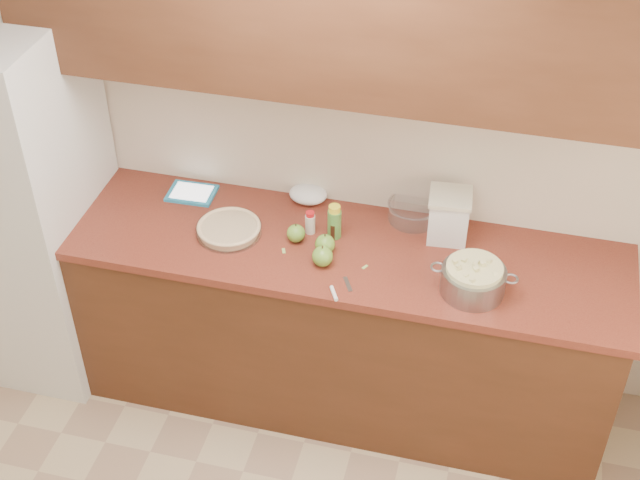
% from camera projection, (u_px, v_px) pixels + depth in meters
% --- Properties ---
extents(room_shell, '(3.60, 3.60, 3.60)m').
position_uv_depth(room_shell, '(195.00, 462.00, 2.48)').
color(room_shell, tan).
rests_on(room_shell, ground).
extents(counter_run, '(2.64, 0.68, 0.92)m').
position_uv_depth(counter_run, '(322.00, 320.00, 4.12)').
color(counter_run, '#4E2715').
rests_on(counter_run, ground).
extents(upper_cabinets, '(2.60, 0.34, 0.70)m').
position_uv_depth(upper_cabinets, '(333.00, 3.00, 3.30)').
color(upper_cabinets, '#532C19').
rests_on(upper_cabinets, room_shell).
extents(fridge, '(0.70, 0.70, 1.80)m').
position_uv_depth(fridge, '(17.00, 204.00, 4.09)').
color(fridge, silver).
rests_on(fridge, ground).
extents(pie, '(0.29, 0.29, 0.05)m').
position_uv_depth(pie, '(229.00, 229.00, 3.88)').
color(pie, silver).
rests_on(pie, counter_run).
extents(colander, '(0.35, 0.26, 0.13)m').
position_uv_depth(colander, '(473.00, 279.00, 3.56)').
color(colander, gray).
rests_on(colander, counter_run).
extents(flour_canister, '(0.19, 0.19, 0.22)m').
position_uv_depth(flour_canister, '(449.00, 216.00, 3.81)').
color(flour_canister, silver).
rests_on(flour_canister, counter_run).
extents(tablet, '(0.22, 0.17, 0.02)m').
position_uv_depth(tablet, '(192.00, 193.00, 4.11)').
color(tablet, teal).
rests_on(tablet, counter_run).
extents(paring_knife, '(0.10, 0.16, 0.02)m').
position_uv_depth(paring_knife, '(336.00, 292.00, 3.58)').
color(paring_knife, gray).
rests_on(paring_knife, counter_run).
extents(lemon_bottle, '(0.06, 0.06, 0.16)m').
position_uv_depth(lemon_bottle, '(334.00, 222.00, 3.83)').
color(lemon_bottle, '#4C8C38').
rests_on(lemon_bottle, counter_run).
extents(cinnamon_shaker, '(0.04, 0.04, 0.11)m').
position_uv_depth(cinnamon_shaker, '(310.00, 223.00, 3.86)').
color(cinnamon_shaker, beige).
rests_on(cinnamon_shaker, counter_run).
extents(vanilla_bottle, '(0.03, 0.03, 0.09)m').
position_uv_depth(vanilla_bottle, '(333.00, 230.00, 3.84)').
color(vanilla_bottle, black).
rests_on(vanilla_bottle, counter_run).
extents(mixing_bowl, '(0.23, 0.23, 0.09)m').
position_uv_depth(mixing_bowl, '(413.00, 210.00, 3.94)').
color(mixing_bowl, silver).
rests_on(mixing_bowl, counter_run).
extents(paper_towel, '(0.18, 0.15, 0.07)m').
position_uv_depth(paper_towel, '(308.00, 194.00, 4.06)').
color(paper_towel, white).
rests_on(paper_towel, counter_run).
extents(apple_left, '(0.08, 0.08, 0.09)m').
position_uv_depth(apple_left, '(296.00, 233.00, 3.83)').
color(apple_left, olive).
rests_on(apple_left, counter_run).
extents(apple_center, '(0.09, 0.09, 0.10)m').
position_uv_depth(apple_center, '(325.00, 244.00, 3.76)').
color(apple_center, olive).
rests_on(apple_center, counter_run).
extents(apple_front, '(0.09, 0.09, 0.10)m').
position_uv_depth(apple_front, '(322.00, 256.00, 3.70)').
color(apple_front, olive).
rests_on(apple_front, counter_run).
extents(peel_a, '(0.04, 0.03, 0.00)m').
position_uv_depth(peel_a, '(324.00, 261.00, 3.74)').
color(peel_a, '#9EC45F').
rests_on(peel_a, counter_run).
extents(peel_b, '(0.02, 0.03, 0.00)m').
position_uv_depth(peel_b, '(365.00, 267.00, 3.71)').
color(peel_b, '#9EC45F').
rests_on(peel_b, counter_run).
extents(peel_c, '(0.02, 0.03, 0.00)m').
position_uv_depth(peel_c, '(284.00, 251.00, 3.79)').
color(peel_c, '#9EC45F').
rests_on(peel_c, counter_run).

